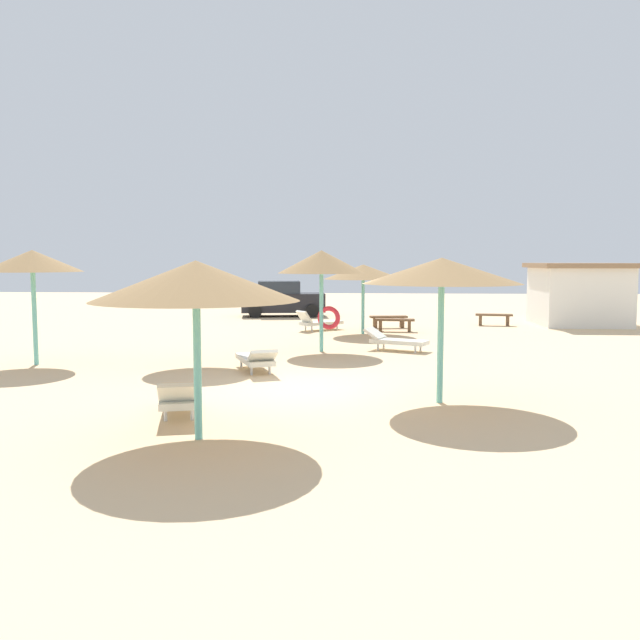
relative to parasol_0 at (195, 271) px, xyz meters
name	(u,v)px	position (x,y,z in m)	size (l,w,h in m)	color
ground_plane	(311,390)	(3.21, -3.04, -2.43)	(80.00, 80.00, 0.00)	#DBBA8C
parasol_0	(195,271)	(0.00, 0.00, 0.00)	(2.54, 2.54, 2.69)	#6BC6BC
parasol_1	(322,263)	(3.08, 2.71, 0.20)	(2.60, 2.60, 3.01)	#6BC6BC
parasol_2	(196,281)	(1.80, -6.83, -0.03)	(3.11, 3.11, 2.71)	#6BC6BC
parasol_3	(363,272)	(4.32, 7.46, -0.15)	(2.92, 2.92, 2.57)	#6BC6BC
parasol_4	(32,261)	(-4.21, -0.20, 0.25)	(2.51, 2.51, 2.98)	#6BC6BC
parasol_5	(442,271)	(5.77, -4.06, 0.07)	(2.99, 2.99, 2.76)	#6BC6BC
lounger_0	(256,359)	(1.70, -0.87, -2.12)	(1.32, 2.01, 0.65)	silver
lounger_1	(395,340)	(5.28, 3.05, -2.12)	(2.00, 1.39, 0.66)	silver
lounger_2	(180,396)	(1.07, -5.30, -2.12)	(1.07, 1.99, 0.72)	silver
lounger_3	(318,322)	(2.59, 8.54, -2.11)	(1.84, 1.66, 0.80)	silver
bench_0	(395,322)	(5.55, 8.31, -2.09)	(1.52, 0.50, 0.49)	brown
bench_1	(494,317)	(9.80, 10.84, -2.09)	(1.54, 0.61, 0.49)	brown
bench_2	(389,319)	(5.36, 9.61, -2.09)	(1.54, 0.63, 0.49)	brown
parked_car	(282,299)	(0.40, 14.77, -1.61)	(4.20, 2.44, 1.72)	black
beach_cabana	(578,293)	(13.41, 11.45, -1.11)	(3.80, 3.92, 2.61)	white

